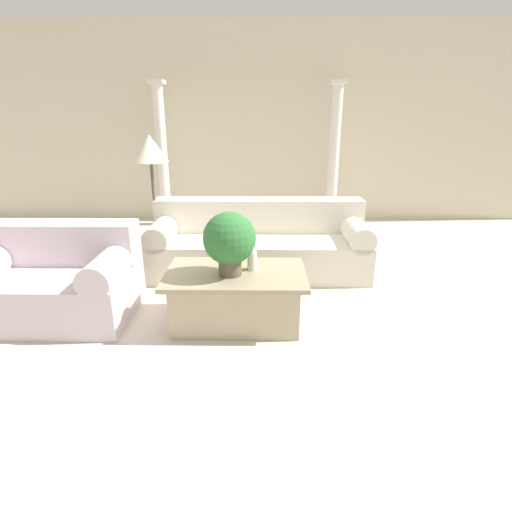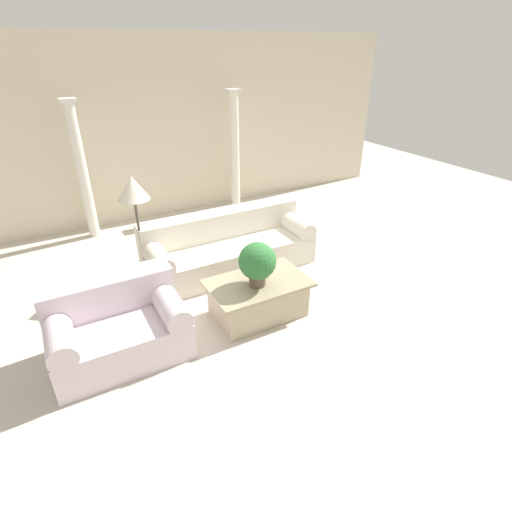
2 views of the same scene
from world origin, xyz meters
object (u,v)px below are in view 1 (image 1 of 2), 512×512
(sofa_long, at_px, (259,244))
(floor_lamp, at_px, (150,155))
(coffee_table, at_px, (236,297))
(potted_plant, at_px, (230,240))
(loveseat, at_px, (56,279))

(sofa_long, relative_size, floor_lamp, 1.58)
(coffee_table, bearing_deg, potted_plant, -127.69)
(sofa_long, xyz_separation_m, floor_lamp, (-1.22, 0.12, 1.01))
(loveseat, distance_m, coffee_table, 1.66)
(sofa_long, bearing_deg, loveseat, -148.51)
(potted_plant, bearing_deg, floor_lamp, 124.39)
(sofa_long, xyz_separation_m, coffee_table, (-0.19, -1.26, -0.09))
(sofa_long, distance_m, loveseat, 2.16)
(sofa_long, distance_m, coffee_table, 1.28)
(loveseat, xyz_separation_m, floor_lamp, (0.62, 1.25, 0.99))
(sofa_long, xyz_separation_m, loveseat, (-1.84, -1.13, 0.01))
(floor_lamp, bearing_deg, coffee_table, -53.42)
(coffee_table, height_order, floor_lamp, floor_lamp)
(loveseat, height_order, floor_lamp, floor_lamp)
(sofa_long, distance_m, floor_lamp, 1.59)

